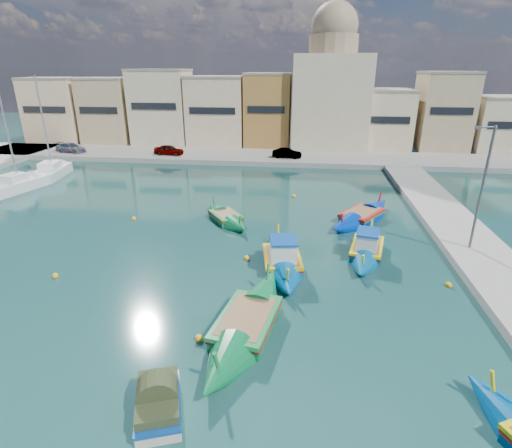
% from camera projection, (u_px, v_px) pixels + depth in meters
% --- Properties ---
extents(ground, '(160.00, 160.00, 0.00)m').
position_uv_depth(ground, '(169.00, 285.00, 21.69)').
color(ground, '#123837').
rests_on(ground, ground).
extents(north_quay, '(80.00, 8.00, 0.60)m').
position_uv_depth(north_quay, '(250.00, 157.00, 51.11)').
color(north_quay, gray).
rests_on(north_quay, ground).
extents(north_townhouses, '(83.20, 7.87, 10.19)m').
position_uv_depth(north_townhouses, '(305.00, 114.00, 55.41)').
color(north_townhouses, beige).
rests_on(north_townhouses, ground).
extents(church_block, '(10.00, 10.00, 19.10)m').
position_uv_depth(church_block, '(331.00, 88.00, 54.35)').
color(church_block, beige).
rests_on(church_block, ground).
extents(quay_street_lamp, '(1.18, 0.16, 8.00)m').
position_uv_depth(quay_street_lamp, '(481.00, 188.00, 23.60)').
color(quay_street_lamp, '#595B60').
rests_on(quay_street_lamp, ground).
extents(parked_cars, '(32.25, 2.51, 1.26)m').
position_uv_depth(parked_cars, '(156.00, 150.00, 50.78)').
color(parked_cars, '#4C1919').
rests_on(parked_cars, north_quay).
extents(luzzu_turquoise_cabin, '(3.51, 8.38, 2.63)m').
position_uv_depth(luzzu_turquoise_cabin, '(367.00, 249.00, 25.16)').
color(luzzu_turquoise_cabin, '#005B99').
rests_on(luzzu_turquoise_cabin, ground).
extents(luzzu_blue_cabin, '(3.33, 8.64, 2.98)m').
position_uv_depth(luzzu_blue_cabin, '(282.00, 261.00, 23.56)').
color(luzzu_blue_cabin, '#005EAD').
rests_on(luzzu_blue_cabin, ground).
extents(luzzu_cyan_mid, '(6.58, 8.55, 2.62)m').
position_uv_depth(luzzu_cyan_mid, '(361.00, 217.00, 30.71)').
color(luzzu_cyan_mid, '#002FAC').
rests_on(luzzu_cyan_mid, ground).
extents(luzzu_green, '(5.37, 6.64, 2.16)m').
position_uv_depth(luzzu_green, '(226.00, 218.00, 30.59)').
color(luzzu_green, '#0B753C').
rests_on(luzzu_green, ground).
extents(luzzu_blue_south, '(3.87, 9.99, 2.81)m').
position_uv_depth(luzzu_blue_south, '(247.00, 325.00, 17.82)').
color(luzzu_blue_south, '#0A6F3B').
rests_on(luzzu_blue_south, ground).
extents(tender_near, '(2.31, 3.08, 1.35)m').
position_uv_depth(tender_near, '(158.00, 403.00, 13.52)').
color(tender_near, beige).
rests_on(tender_near, ground).
extents(yacht_north, '(3.82, 8.61, 11.12)m').
position_uv_depth(yacht_north, '(58.00, 169.00, 44.34)').
color(yacht_north, white).
rests_on(yacht_north, ground).
extents(yacht_midnorth, '(4.06, 8.12, 11.05)m').
position_uv_depth(yacht_midnorth, '(31.00, 182.00, 39.37)').
color(yacht_midnorth, white).
rests_on(yacht_midnorth, ground).
extents(mooring_buoys, '(21.99, 21.35, 0.36)m').
position_uv_depth(mooring_buoys, '(230.00, 251.00, 25.46)').
color(mooring_buoys, '#FFAF1A').
rests_on(mooring_buoys, ground).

